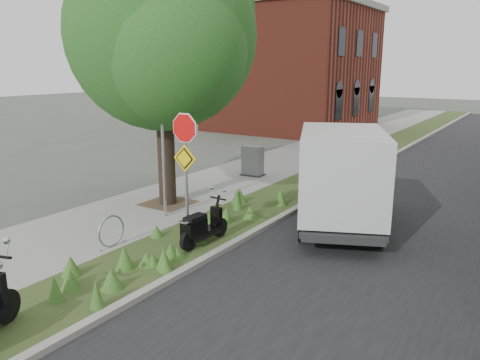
% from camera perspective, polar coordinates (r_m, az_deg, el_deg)
% --- Properties ---
extents(ground, '(120.00, 120.00, 0.00)m').
position_cam_1_polar(ground, '(10.21, -2.31, -10.76)').
color(ground, '#4C5147').
rests_on(ground, ground).
extents(sidewalk_near, '(3.50, 60.00, 0.12)m').
position_cam_1_polar(sidewalk_near, '(20.47, 4.25, 1.92)').
color(sidewalk_near, gray).
rests_on(sidewalk_near, ground).
extents(verge, '(2.00, 60.00, 0.12)m').
position_cam_1_polar(verge, '(19.32, 11.40, 0.98)').
color(verge, '#2F441D').
rests_on(verge, ground).
extents(kerb_near, '(0.20, 60.00, 0.13)m').
position_cam_1_polar(kerb_near, '(18.98, 14.19, 0.62)').
color(kerb_near, '#9E9991').
rests_on(kerb_near, ground).
extents(road, '(7.00, 60.00, 0.01)m').
position_cam_1_polar(road, '(18.21, 24.61, -0.97)').
color(road, black).
rests_on(road, ground).
extents(street_tree_main, '(6.21, 5.54, 7.66)m').
position_cam_1_polar(street_tree_main, '(14.11, -9.55, 15.87)').
color(street_tree_main, black).
rests_on(street_tree_main, ground).
extents(bare_post, '(0.08, 0.08, 4.00)m').
position_cam_1_polar(bare_post, '(12.89, -9.38, 4.12)').
color(bare_post, '#A5A8AD').
rests_on(bare_post, ground).
extents(bike_hoop, '(0.06, 0.78, 0.77)m').
position_cam_1_polar(bike_hoop, '(11.32, -15.41, -6.04)').
color(bike_hoop, '#A5A8AD').
rests_on(bike_hoop, ground).
extents(sign_assembly, '(0.94, 0.08, 3.22)m').
position_cam_1_polar(sign_assembly, '(10.78, -6.70, 3.46)').
color(sign_assembly, '#A5A8AD').
rests_on(sign_assembly, ground).
extents(brick_building, '(9.40, 10.40, 8.30)m').
position_cam_1_polar(brick_building, '(33.10, 6.60, 13.60)').
color(brick_building, maroon).
rests_on(brick_building, ground).
extents(scooter_near, '(0.39, 1.62, 0.77)m').
position_cam_1_polar(scooter_near, '(11.03, -4.95, -6.12)').
color(scooter_near, black).
rests_on(scooter_near, ground).
extents(box_truck, '(3.77, 5.34, 2.26)m').
position_cam_1_polar(box_truck, '(12.68, 12.11, 0.87)').
color(box_truck, '#262628').
rests_on(box_truck, ground).
extents(utility_cabinet, '(0.90, 0.64, 1.14)m').
position_cam_1_polar(utility_cabinet, '(18.00, 1.55, 2.29)').
color(utility_cabinet, '#262628').
rests_on(utility_cabinet, ground).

